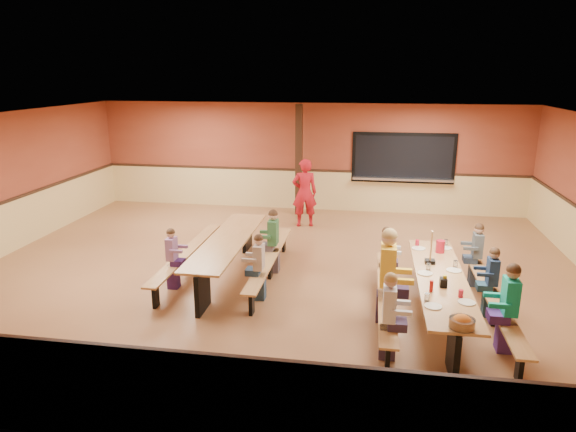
# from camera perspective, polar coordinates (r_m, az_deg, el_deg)

# --- Properties ---
(ground) EXTENTS (12.00, 12.00, 0.00)m
(ground) POSITION_cam_1_polar(r_m,az_deg,el_deg) (10.16, -1.22, -6.33)
(ground) COLOR brown
(ground) RESTS_ON ground
(room_envelope) EXTENTS (12.04, 10.04, 3.02)m
(room_envelope) POSITION_cam_1_polar(r_m,az_deg,el_deg) (9.92, -1.25, -2.63)
(room_envelope) COLOR brown
(room_envelope) RESTS_ON ground
(kitchen_pass_through) EXTENTS (2.78, 0.28, 1.38)m
(kitchen_pass_through) POSITION_cam_1_polar(r_m,az_deg,el_deg) (14.43, 12.68, 6.07)
(kitchen_pass_through) COLOR black
(kitchen_pass_through) RESTS_ON ground
(structural_post) EXTENTS (0.18, 0.18, 3.00)m
(structural_post) POSITION_cam_1_polar(r_m,az_deg,el_deg) (13.99, 1.22, 6.19)
(structural_post) COLOR black
(structural_post) RESTS_ON ground
(cafeteria_table_main) EXTENTS (1.91, 3.70, 0.74)m
(cafeteria_table_main) POSITION_cam_1_polar(r_m,az_deg,el_deg) (8.46, 16.52, -7.86)
(cafeteria_table_main) COLOR #B17C46
(cafeteria_table_main) RESTS_ON ground
(cafeteria_table_second) EXTENTS (1.91, 3.70, 0.74)m
(cafeteria_table_second) POSITION_cam_1_polar(r_m,az_deg,el_deg) (9.93, -6.70, -3.73)
(cafeteria_table_second) COLOR #B17C46
(cafeteria_table_second) RESTS_ON ground
(seated_child_white_left) EXTENTS (0.38, 0.31, 1.23)m
(seated_child_white_left) POSITION_cam_1_polar(r_m,az_deg,el_deg) (7.22, 11.13, -10.91)
(seated_child_white_left) COLOR silver
(seated_child_white_left) RESTS_ON ground
(seated_adult_yellow) EXTENTS (0.51, 0.41, 1.49)m
(seated_adult_yellow) POSITION_cam_1_polar(r_m,az_deg,el_deg) (8.20, 10.97, -6.57)
(seated_adult_yellow) COLOR yellow
(seated_adult_yellow) RESTS_ON ground
(seated_child_grey_left) EXTENTS (0.35, 0.28, 1.16)m
(seated_child_grey_left) POSITION_cam_1_polar(r_m,az_deg,el_deg) (9.39, 10.75, -4.71)
(seated_child_grey_left) COLOR white
(seated_child_grey_left) RESTS_ON ground
(seated_child_teal_right) EXTENTS (0.41, 0.33, 1.29)m
(seated_child_teal_right) POSITION_cam_1_polar(r_m,az_deg,el_deg) (7.86, 23.33, -9.45)
(seated_child_teal_right) COLOR #13A688
(seated_child_teal_right) RESTS_ON ground
(seated_child_navy_right) EXTENTS (0.34, 0.28, 1.15)m
(seated_child_navy_right) POSITION_cam_1_polar(r_m,az_deg,el_deg) (8.86, 21.65, -6.91)
(seated_child_navy_right) COLOR #1A2D4C
(seated_child_navy_right) RESTS_ON ground
(seated_child_char_right) EXTENTS (0.35, 0.29, 1.17)m
(seated_child_char_right) POSITION_cam_1_polar(r_m,az_deg,el_deg) (10.00, 20.21, -4.13)
(seated_child_char_right) COLOR #4C5457
(seated_child_char_right) RESTS_ON ground
(seated_child_purple_sec) EXTENTS (0.32, 0.27, 1.12)m
(seated_child_purple_sec) POSITION_cam_1_polar(r_m,az_deg,el_deg) (9.52, -12.73, -4.68)
(seated_child_purple_sec) COLOR #956598
(seated_child_purple_sec) RESTS_ON ground
(seated_child_green_sec) EXTENTS (0.39, 0.32, 1.24)m
(seated_child_green_sec) POSITION_cam_1_polar(r_m,az_deg,el_deg) (10.02, -1.65, -2.86)
(seated_child_green_sec) COLOR #316538
(seated_child_green_sec) RESTS_ON ground
(seated_child_tan_sec) EXTENTS (0.34, 0.28, 1.16)m
(seated_child_tan_sec) POSITION_cam_1_polar(r_m,az_deg,el_deg) (8.85, -3.23, -5.75)
(seated_child_tan_sec) COLOR #AE9A8B
(seated_child_tan_sec) RESTS_ON ground
(standing_woman) EXTENTS (0.71, 0.55, 1.74)m
(standing_woman) POSITION_cam_1_polar(r_m,az_deg,el_deg) (12.98, 1.85, 2.60)
(standing_woman) COLOR #B5141F
(standing_woman) RESTS_ON ground
(punch_pitcher) EXTENTS (0.16, 0.16, 0.22)m
(punch_pitcher) POSITION_cam_1_polar(r_m,az_deg,el_deg) (9.43, 16.56, -3.27)
(punch_pitcher) COLOR red
(punch_pitcher) RESTS_ON cafeteria_table_main
(chip_bowl) EXTENTS (0.32, 0.32, 0.15)m
(chip_bowl) POSITION_cam_1_polar(r_m,az_deg,el_deg) (6.86, 18.78, -11.10)
(chip_bowl) COLOR orange
(chip_bowl) RESTS_ON cafeteria_table_main
(napkin_dispenser) EXTENTS (0.10, 0.14, 0.13)m
(napkin_dispenser) POSITION_cam_1_polar(r_m,az_deg,el_deg) (8.01, 16.88, -7.07)
(napkin_dispenser) COLOR black
(napkin_dispenser) RESTS_ON cafeteria_table_main
(condiment_mustard) EXTENTS (0.06, 0.06, 0.17)m
(condiment_mustard) POSITION_cam_1_polar(r_m,az_deg,el_deg) (8.01, 17.01, -6.90)
(condiment_mustard) COLOR yellow
(condiment_mustard) RESTS_ON cafeteria_table_main
(condiment_ketchup) EXTENTS (0.06, 0.06, 0.17)m
(condiment_ketchup) POSITION_cam_1_polar(r_m,az_deg,el_deg) (7.77, 15.64, -7.51)
(condiment_ketchup) COLOR #B2140F
(condiment_ketchup) RESTS_ON cafeteria_table_main
(table_paddle) EXTENTS (0.16, 0.16, 0.56)m
(table_paddle) POSITION_cam_1_polar(r_m,az_deg,el_deg) (8.86, 15.54, -4.25)
(table_paddle) COLOR black
(table_paddle) RESTS_ON cafeteria_table_main
(place_settings) EXTENTS (0.65, 3.30, 0.11)m
(place_settings) POSITION_cam_1_polar(r_m,az_deg,el_deg) (8.35, 16.67, -6.16)
(place_settings) COLOR beige
(place_settings) RESTS_ON cafeteria_table_main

